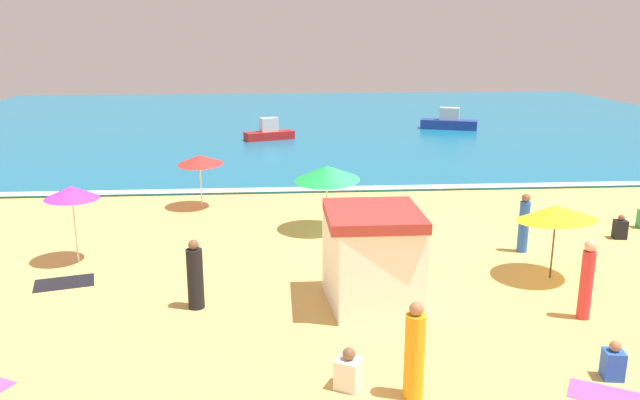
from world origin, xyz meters
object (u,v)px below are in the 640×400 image
at_px(beach_umbrella_0, 556,213).
at_px(beachgoer_8, 415,353).
at_px(beachgoer_7, 613,362).
at_px(small_boat_1, 449,122).
at_px(beachgoer_5, 587,280).
at_px(beachgoer_6, 524,224).
at_px(lifeguard_cabana, 372,257).
at_px(beachgoer_4, 195,277).
at_px(small_boat_0, 269,133).
at_px(beach_umbrella_1, 200,160).
at_px(beach_umbrella_2, 327,173).
at_px(beachgoer_9, 620,228).
at_px(parked_bicycle, 401,233).
at_px(beachgoer_11, 349,371).
at_px(beach_umbrella_4, 72,192).

distance_m(beach_umbrella_0, beachgoer_8, 7.55).
relative_size(beachgoer_7, small_boat_1, 0.20).
bearing_deg(beachgoer_5, beachgoer_6, 85.72).
distance_m(lifeguard_cabana, beachgoer_4, 4.34).
bearing_deg(beachgoer_5, small_boat_0, 106.18).
relative_size(beach_umbrella_1, beachgoer_7, 2.70).
height_order(beach_umbrella_2, beachgoer_6, beach_umbrella_2).
bearing_deg(beachgoer_8, beachgoer_9, 44.83).
bearing_deg(small_boat_1, beachgoer_7, -99.81).
height_order(parked_bicycle, small_boat_0, small_boat_0).
bearing_deg(beach_umbrella_0, small_boat_1, 80.45).
relative_size(beachgoer_8, beachgoer_11, 2.29).
xyz_separation_m(parked_bicycle, beachgoer_11, (-2.63, -8.20, -0.04)).
distance_m(parked_bicycle, beachgoer_8, 8.74).
height_order(beach_umbrella_2, beachgoer_7, beach_umbrella_2).
xyz_separation_m(lifeguard_cabana, parked_bicycle, (1.61, 4.38, -0.85)).
bearing_deg(parked_bicycle, beach_umbrella_4, -175.23).
relative_size(lifeguard_cabana, beachgoer_8, 1.33).
xyz_separation_m(beach_umbrella_4, beachgoer_6, (13.38, -0.08, -1.22)).
xyz_separation_m(beach_umbrella_2, beachgoer_6, (5.82, -2.58, -1.12)).
bearing_deg(beach_umbrella_1, beachgoer_9, -18.96).
height_order(beach_umbrella_2, parked_bicycle, beach_umbrella_2).
bearing_deg(small_boat_1, beachgoer_4, -116.49).
height_order(beach_umbrella_1, beach_umbrella_2, beach_umbrella_2).
relative_size(lifeguard_cabana, beachgoer_5, 1.30).
height_order(lifeguard_cabana, beachgoer_9, lifeguard_cabana).
distance_m(parked_bicycle, beachgoer_4, 7.35).
bearing_deg(beach_umbrella_0, beachgoer_4, -172.42).
bearing_deg(beachgoer_9, beachgoer_7, -119.59).
distance_m(beach_umbrella_0, small_boat_1, 27.28).
distance_m(beachgoer_7, beachgoer_9, 9.62).
distance_m(parked_bicycle, beachgoer_11, 8.61).
height_order(beach_umbrella_2, beachgoer_9, beach_umbrella_2).
height_order(beachgoer_4, small_boat_0, beachgoer_4).
bearing_deg(lifeguard_cabana, beachgoer_5, -14.03).
height_order(beach_umbrella_4, beachgoer_5, beach_umbrella_4).
xyz_separation_m(beach_umbrella_4, small_boat_1, (17.86, 24.62, -1.53)).
xyz_separation_m(beachgoer_5, beachgoer_9, (4.04, 5.71, -0.61)).
xyz_separation_m(beach_umbrella_1, beachgoer_6, (10.38, -5.85, -0.99)).
relative_size(beach_umbrella_1, small_boat_0, 0.68).
bearing_deg(beach_umbrella_4, beachgoer_11, -45.92).
relative_size(beach_umbrella_2, parked_bicycle, 2.02).
bearing_deg(beach_umbrella_1, beachgoer_5, -46.45).
relative_size(beach_umbrella_2, beachgoer_5, 1.56).
bearing_deg(beach_umbrella_1, beach_umbrella_0, -37.78).
bearing_deg(lifeguard_cabana, beach_umbrella_2, 95.74).
distance_m(beach_umbrella_0, beach_umbrella_2, 7.48).
height_order(beach_umbrella_2, beachgoer_8, beach_umbrella_2).
xyz_separation_m(beach_umbrella_4, beachgoer_9, (17.07, 0.94, -1.76)).
height_order(beachgoer_5, beachgoer_6, beachgoer_5).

